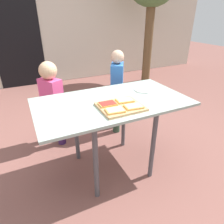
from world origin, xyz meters
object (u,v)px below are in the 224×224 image
(pizza_slice_near_right, at_px, (134,106))
(pizza_slice_far_right, at_px, (125,100))
(plate_white_right, at_px, (144,90))
(pizza_slice_near_left, at_px, (115,110))
(child_left, at_px, (52,98))
(pizza_slice_far_left, at_px, (108,104))
(cutting_board, at_px, (120,107))
(child_right, at_px, (117,88))
(dining_table, at_px, (112,109))

(pizza_slice_near_right, bearing_deg, pizza_slice_far_right, 91.54)
(pizza_slice_near_right, relative_size, plate_white_right, 0.83)
(pizza_slice_far_right, bearing_deg, pizza_slice_near_left, -139.61)
(child_left, bearing_deg, pizza_slice_near_right, -62.17)
(pizza_slice_far_left, bearing_deg, child_left, 112.24)
(cutting_board, bearing_deg, child_right, 64.62)
(dining_table, distance_m, pizza_slice_near_left, 0.27)
(pizza_slice_far_left, bearing_deg, plate_white_right, 21.89)
(pizza_slice_far_left, relative_size, child_left, 0.15)
(pizza_slice_near_left, xyz_separation_m, child_left, (-0.32, 0.91, -0.19))
(pizza_slice_far_left, height_order, pizza_slice_near_left, same)
(cutting_board, xyz_separation_m, child_right, (0.38, 0.80, -0.16))
(cutting_board, relative_size, plate_white_right, 1.89)
(dining_table, relative_size, plate_white_right, 7.28)
(dining_table, distance_m, plate_white_right, 0.41)
(dining_table, height_order, cutting_board, cutting_board)
(pizza_slice_near_left, bearing_deg, pizza_slice_far_left, 91.14)
(cutting_board, relative_size, pizza_slice_far_left, 2.40)
(pizza_slice_far_right, xyz_separation_m, pizza_slice_near_right, (0.00, -0.14, 0.00))
(pizza_slice_near_left, bearing_deg, cutting_board, 41.53)
(cutting_board, height_order, pizza_slice_near_right, pizza_slice_near_right)
(dining_table, distance_m, pizza_slice_far_left, 0.17)
(dining_table, relative_size, cutting_board, 3.84)
(cutting_board, distance_m, pizza_slice_near_right, 0.11)
(pizza_slice_far_left, distance_m, child_left, 0.86)
(cutting_board, distance_m, pizza_slice_far_right, 0.10)
(pizza_slice_far_left, xyz_separation_m, child_right, (0.46, 0.74, -0.18))
(dining_table, xyz_separation_m, child_right, (0.37, 0.64, -0.07))
(child_right, bearing_deg, pizza_slice_near_left, -117.88)
(dining_table, bearing_deg, pizza_slice_far_right, -52.65)
(child_left, bearing_deg, plate_white_right, -36.54)
(pizza_slice_far_right, relative_size, pizza_slice_near_left, 1.00)
(pizza_slice_near_right, bearing_deg, pizza_slice_near_left, 179.17)
(cutting_board, relative_size, child_left, 0.35)
(pizza_slice_far_left, relative_size, pizza_slice_near_left, 0.95)
(pizza_slice_far_left, height_order, child_right, child_right)
(pizza_slice_near_left, bearing_deg, dining_table, 69.61)
(dining_table, height_order, pizza_slice_near_left, pizza_slice_near_left)
(plate_white_right, bearing_deg, cutting_board, -147.46)
(dining_table, bearing_deg, child_right, 59.66)
(pizza_slice_near_right, bearing_deg, dining_table, 108.22)
(child_left, distance_m, child_right, 0.78)
(dining_table, bearing_deg, plate_white_right, 13.60)
(pizza_slice_far_right, xyz_separation_m, pizza_slice_far_left, (-0.16, -0.00, 0.00))
(pizza_slice_near_right, relative_size, child_right, 0.14)
(pizza_slice_near_right, bearing_deg, child_right, 71.07)
(plate_white_right, bearing_deg, pizza_slice_far_left, -158.11)
(pizza_slice_near_right, relative_size, pizza_slice_far_left, 1.05)
(cutting_board, relative_size, pizza_slice_near_right, 2.29)
(pizza_slice_far_left, relative_size, child_right, 0.14)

